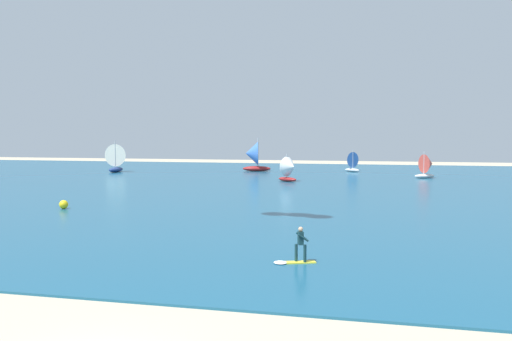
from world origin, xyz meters
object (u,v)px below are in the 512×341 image
sailboat_mid_right (253,156)px  marker_buoy (64,204)px  sailboat_trailing (117,158)px  sailboat_anchored_offshore (290,169)px  kitesurfer (296,250)px  sailboat_outermost (428,166)px  sailboat_mid_left (350,161)px

sailboat_mid_right → marker_buoy: (-4.67, -45.40, -2.12)m
sailboat_trailing → sailboat_anchored_offshore: sailboat_trailing is taller
kitesurfer → sailboat_mid_right: 60.88m
sailboat_mid_right → sailboat_trailing: bearing=-163.6°
sailboat_trailing → marker_buoy: (16.08, -39.29, -1.93)m
kitesurfer → sailboat_mid_right: sailboat_mid_right is taller
kitesurfer → marker_buoy: 24.64m
sailboat_mid_right → sailboat_anchored_offshore: bearing=-62.7°
sailboat_anchored_offshore → marker_buoy: 31.26m
kitesurfer → sailboat_anchored_offshore: sailboat_anchored_offshore is taller
sailboat_outermost → sailboat_mid_left: bearing=136.6°
sailboat_trailing → marker_buoy: 42.50m
sailboat_outermost → marker_buoy: size_ratio=5.25×
sailboat_mid_right → sailboat_anchored_offshore: 19.48m
sailboat_outermost → sailboat_mid_left: size_ratio=1.02×
sailboat_mid_left → marker_buoy: size_ratio=5.12×
sailboat_mid_left → sailboat_mid_right: sailboat_mid_right is taller
sailboat_outermost → sailboat_anchored_offshore: bearing=-150.9°
sailboat_trailing → sailboat_mid_right: bearing=16.4°
kitesurfer → marker_buoy: bearing=147.4°
sailboat_mid_left → kitesurfer: bearing=-89.4°
sailboat_trailing → sailboat_mid_right: sailboat_mid_right is taller
kitesurfer → sailboat_trailing: 64.23m
sailboat_mid_left → marker_buoy: 52.16m
sailboat_trailing → sailboat_anchored_offshore: (29.69, -11.18, -0.67)m
sailboat_mid_left → sailboat_anchored_offshore: bearing=-108.0°
sailboat_mid_left → sailboat_anchored_offshore: sailboat_mid_left is taller
kitesurfer → sailboat_mid_left: size_ratio=0.57×
sailboat_outermost → marker_buoy: (-31.03, -37.80, -1.32)m
sailboat_trailing → sailboat_mid_left: bearing=13.7°
sailboat_anchored_offshore → marker_buoy: bearing=-115.8°
sailboat_trailing → marker_buoy: bearing=-67.7°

